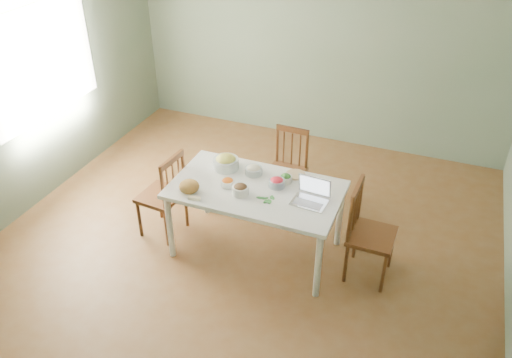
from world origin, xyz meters
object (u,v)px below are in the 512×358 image
at_px(laptop, 310,193).
at_px(bread_boule, 189,186).
at_px(chair_left, 161,194).
at_px(bowl_squash, 226,162).
at_px(chair_right, 372,234).
at_px(chair_far, 286,171).
at_px(dining_table, 256,220).

bearing_deg(laptop, bread_boule, -163.27).
xyz_separation_m(chair_left, bread_boule, (0.47, -0.21, 0.34)).
xyz_separation_m(bowl_squash, laptop, (0.94, -0.27, 0.04)).
height_order(bread_boule, bowl_squash, bowl_squash).
relative_size(chair_right, bowl_squash, 3.86).
xyz_separation_m(chair_far, chair_left, (-1.04, -0.91, 0.02)).
bearing_deg(chair_far, chair_right, -33.02).
relative_size(dining_table, chair_far, 1.76).
bearing_deg(chair_left, bread_boule, 70.31).
height_order(dining_table, chair_left, chair_left).
bearing_deg(chair_left, chair_right, 98.67).
bearing_deg(chair_far, chair_left, -136.64).
bearing_deg(chair_right, dining_table, 94.48).
relative_size(chair_far, bowl_squash, 3.62).
bearing_deg(dining_table, chair_far, 88.62).
bearing_deg(dining_table, chair_left, -175.66).
bearing_deg(chair_right, chair_far, 56.25).
xyz_separation_m(chair_far, chair_right, (1.10, -0.77, 0.03)).
relative_size(bowl_squash, laptop, 0.82).
xyz_separation_m(chair_far, laptop, (0.52, -0.88, 0.41)).
bearing_deg(bowl_squash, chair_right, -5.85).
height_order(chair_right, laptop, chair_right).
xyz_separation_m(dining_table, bread_boule, (-0.55, -0.29, 0.44)).
xyz_separation_m(chair_left, bowl_squash, (0.61, 0.29, 0.35)).
xyz_separation_m(chair_right, bread_boule, (-1.67, -0.35, 0.33)).
bearing_deg(chair_left, dining_table, 99.31).
distance_m(chair_left, chair_right, 2.14).
bearing_deg(bread_boule, laptop, 12.49).
height_order(chair_right, bowl_squash, chair_right).
bearing_deg(bread_boule, chair_left, 155.35).
height_order(dining_table, laptop, laptop).
distance_m(bread_boule, laptop, 1.11).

